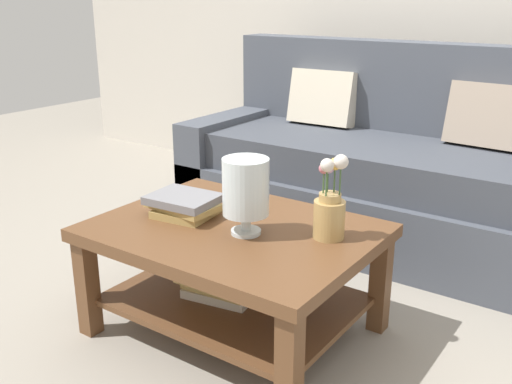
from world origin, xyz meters
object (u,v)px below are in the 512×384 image
book_stack_main (184,205)px  flower_pitcher (330,207)px  couch (389,174)px  glass_hurricane_vase (246,189)px  coffee_table (233,258)px

book_stack_main → flower_pitcher: flower_pitcher is taller
couch → flower_pitcher: couch is taller
glass_hurricane_vase → flower_pitcher: (0.27, 0.14, -0.06)m
couch → coffee_table: bearing=-94.7°
flower_pitcher → glass_hurricane_vase: bearing=-152.1°
glass_hurricane_vase → flower_pitcher: size_ratio=0.91×
glass_hurricane_vase → flower_pitcher: flower_pitcher is taller
couch → book_stack_main: size_ratio=7.69×
couch → glass_hurricane_vase: 1.35m
glass_hurricane_vase → flower_pitcher: 0.31m
book_stack_main → flower_pitcher: bearing=12.6°
glass_hurricane_vase → coffee_table: bearing=162.5°
book_stack_main → flower_pitcher: (0.59, 0.13, 0.08)m
couch → book_stack_main: bearing=-104.6°
coffee_table → flower_pitcher: size_ratio=3.29×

